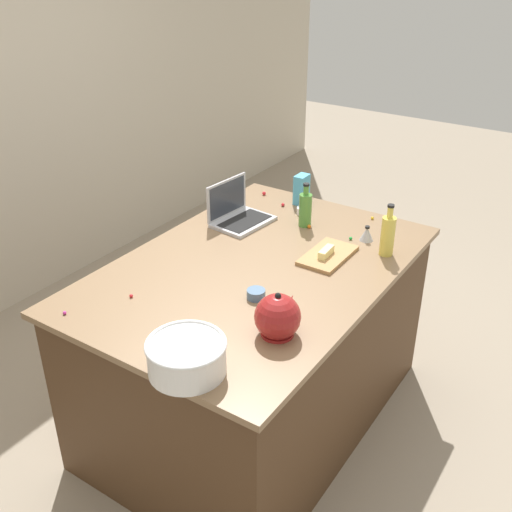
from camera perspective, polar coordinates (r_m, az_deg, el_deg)
name	(u,v)px	position (r m, az deg, el deg)	size (l,w,h in m)	color
ground_plane	(256,412)	(3.35, 0.00, -14.45)	(12.00, 12.00, 0.00)	gray
island_counter	(256,344)	(3.06, 0.00, -8.24)	(1.72, 1.17, 0.90)	#4C331E
laptop	(238,214)	(3.23, -1.72, 3.99)	(0.33, 0.26, 0.22)	#B7B7BC
mixing_bowl_large	(187,356)	(2.16, -6.52, -9.30)	(0.29, 0.29, 0.13)	white
bottle_oil	(388,235)	(2.94, 12.24, 1.96)	(0.07, 0.07, 0.26)	#DBC64C
bottle_olive	(305,209)	(3.17, 4.64, 4.41)	(0.07, 0.07, 0.24)	#4C8C38
kettle	(278,317)	(2.32, 2.05, -5.73)	(0.21, 0.18, 0.20)	maroon
cutting_board	(328,255)	(2.91, 6.74, 0.07)	(0.31, 0.18, 0.02)	#AD7F4C
butter_stick_left	(326,252)	(2.88, 6.58, 0.38)	(0.11, 0.04, 0.04)	#F4E58C
ramekin_small	(303,211)	(3.34, 4.46, 4.26)	(0.07, 0.07, 0.04)	white
ramekin_medium	(256,294)	(2.57, 0.00, -3.58)	(0.08, 0.08, 0.04)	slate
kitchen_timer	(367,234)	(3.08, 10.34, 2.07)	(0.07, 0.07, 0.08)	#B2B2B7
candy_bag	(302,189)	(3.45, 4.29, 6.24)	(0.09, 0.06, 0.17)	#4CA5CC
candy_0	(216,212)	(3.35, -3.73, 4.13)	(0.02, 0.02, 0.02)	orange
candy_1	(351,238)	(3.09, 8.86, 1.64)	(0.02, 0.02, 0.02)	green
candy_2	(65,313)	(2.59, -17.50, -5.10)	(0.02, 0.02, 0.02)	#CC3399
candy_3	(309,226)	(3.18, 5.00, 2.77)	(0.02, 0.02, 0.02)	orange
candy_4	(131,296)	(2.63, -11.62, -3.68)	(0.02, 0.02, 0.02)	red
candy_5	(283,205)	(3.43, 2.54, 4.83)	(0.02, 0.02, 0.02)	red
candy_6	(171,350)	(2.29, -8.00, -8.75)	(0.01, 0.01, 0.01)	green
candy_7	(372,218)	(3.33, 10.85, 3.51)	(0.02, 0.02, 0.02)	yellow
candy_8	(264,193)	(3.58, 0.76, 5.90)	(0.02, 0.02, 0.02)	red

